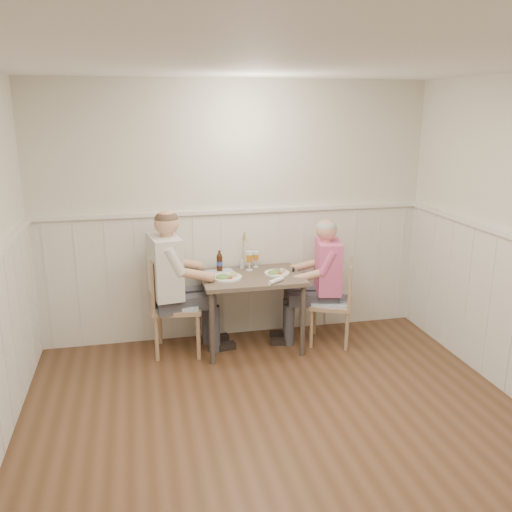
# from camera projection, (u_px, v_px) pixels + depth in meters

# --- Properties ---
(ground_plane) EXTENTS (4.50, 4.50, 0.00)m
(ground_plane) POSITION_uv_depth(u_px,v_px,m) (297.00, 458.00, 3.72)
(ground_plane) COLOR #4B301C
(room_shell) EXTENTS (4.04, 4.54, 2.60)m
(room_shell) POSITION_uv_depth(u_px,v_px,m) (302.00, 244.00, 3.32)
(room_shell) COLOR silver
(room_shell) RESTS_ON ground
(wainscot) EXTENTS (4.00, 4.49, 1.34)m
(wainscot) POSITION_uv_depth(u_px,v_px,m) (273.00, 327.00, 4.18)
(wainscot) COLOR silver
(wainscot) RESTS_ON ground
(dining_table) EXTENTS (0.97, 0.70, 0.75)m
(dining_table) POSITION_uv_depth(u_px,v_px,m) (252.00, 285.00, 5.29)
(dining_table) COLOR #4B3D35
(dining_table) RESTS_ON ground
(chair_right) EXTENTS (0.53, 0.53, 0.86)m
(chair_right) POSITION_uv_depth(u_px,v_px,m) (336.00, 299.00, 5.44)
(chair_right) COLOR #9E704E
(chair_right) RESTS_ON ground
(chair_left) EXTENTS (0.51, 0.51, 0.97)m
(chair_left) POSITION_uv_depth(u_px,v_px,m) (171.00, 301.00, 5.22)
(chair_left) COLOR #9E704E
(chair_left) RESTS_ON ground
(man_in_pink) EXTENTS (0.66, 0.47, 1.30)m
(man_in_pink) POSITION_uv_depth(u_px,v_px,m) (323.00, 290.00, 5.47)
(man_in_pink) COLOR #3F3F47
(man_in_pink) RESTS_ON ground
(diner_cream) EXTENTS (0.72, 0.50, 1.45)m
(diner_cream) POSITION_uv_depth(u_px,v_px,m) (171.00, 294.00, 5.16)
(diner_cream) COLOR #3F3F47
(diner_cream) RESTS_ON ground
(plate_man) EXTENTS (0.25, 0.25, 0.06)m
(plate_man) POSITION_uv_depth(u_px,v_px,m) (276.00, 272.00, 5.31)
(plate_man) COLOR white
(plate_man) RESTS_ON dining_table
(plate_diner) EXTENTS (0.29, 0.29, 0.07)m
(plate_diner) POSITION_uv_depth(u_px,v_px,m) (226.00, 277.00, 5.16)
(plate_diner) COLOR white
(plate_diner) RESTS_ON dining_table
(beer_glass_a) EXTENTS (0.07, 0.07, 0.17)m
(beer_glass_a) POSITION_uv_depth(u_px,v_px,m) (256.00, 257.00, 5.51)
(beer_glass_a) COLOR silver
(beer_glass_a) RESTS_ON dining_table
(beer_glass_b) EXTENTS (0.08, 0.08, 0.20)m
(beer_glass_b) POSITION_uv_depth(u_px,v_px,m) (249.00, 258.00, 5.40)
(beer_glass_b) COLOR silver
(beer_glass_b) RESTS_ON dining_table
(beer_bottle) EXTENTS (0.06, 0.06, 0.21)m
(beer_bottle) POSITION_uv_depth(u_px,v_px,m) (220.00, 262.00, 5.38)
(beer_bottle) COLOR black
(beer_bottle) RESTS_ON dining_table
(rolled_napkin) EXTENTS (0.18, 0.15, 0.04)m
(rolled_napkin) POSITION_uv_depth(u_px,v_px,m) (276.00, 281.00, 5.04)
(rolled_napkin) COLOR white
(rolled_napkin) RESTS_ON dining_table
(grass_vase) EXTENTS (0.05, 0.05, 0.41)m
(grass_vase) POSITION_uv_depth(u_px,v_px,m) (242.00, 251.00, 5.46)
(grass_vase) COLOR silver
(grass_vase) RESTS_ON dining_table
(gingham_mat) EXTENTS (0.29, 0.25, 0.01)m
(gingham_mat) POSITION_uv_depth(u_px,v_px,m) (221.00, 272.00, 5.37)
(gingham_mat) COLOR #657FAE
(gingham_mat) RESTS_ON dining_table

